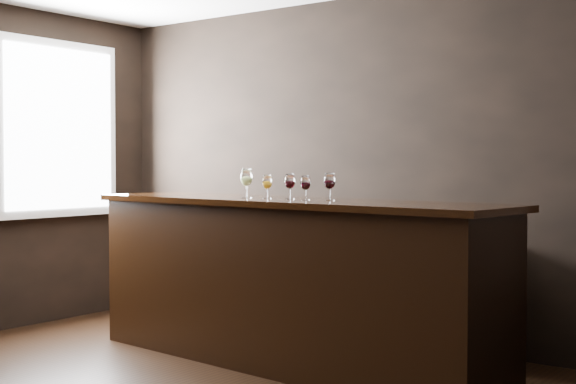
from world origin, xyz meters
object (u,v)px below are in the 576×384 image
Objects in this scene: back_bar_shelf at (349,288)px; glass_white at (246,178)px; glass_amber at (267,183)px; bar_counter at (287,286)px; glass_red_b at (306,183)px; glass_red_a at (290,182)px; glass_red_c at (330,182)px.

glass_white is at bearing -109.00° from back_bar_shelf.
glass_amber is (-0.12, -0.91, 0.86)m from back_bar_shelf.
bar_counter reaches higher than back_bar_shelf.
back_bar_shelf is 1.26m from glass_amber.
bar_counter is 0.91m from back_bar_shelf.
back_bar_shelf is 1.29m from glass_red_b.
glass_red_a is 0.35m from glass_red_c.
glass_white reaches higher than glass_red_c.
glass_amber is (0.20, -0.00, -0.03)m from glass_white.
glass_amber is (-0.17, -0.01, 0.73)m from bar_counter.
glass_red_a reaches higher than glass_red_b.
glass_white is at bearing -176.57° from glass_red_a.
glass_red_b is at bearing -2.18° from glass_amber.
glass_amber is 0.90× the size of glass_red_c.
back_bar_shelf is 1.24m from glass_red_a.
glass_red_b is 0.90× the size of glass_red_c.
bar_counter is at bearing 4.26° from glass_amber.
glass_amber is at bearing -97.28° from back_bar_shelf.
glass_red_a is (0.01, 0.01, 0.73)m from bar_counter.
back_bar_shelf is at bearing 98.67° from bar_counter.
glass_red_a reaches higher than bar_counter.
glass_red_a is at bearing 177.79° from glass_red_c.
glass_white reaches higher than back_bar_shelf.
bar_counter is 15.26× the size of glass_white.
glass_amber is at bearing -1.33° from glass_white.
glass_amber is at bearing -170.48° from bar_counter.
back_bar_shelf is at bearing 103.95° from glass_red_b.
glass_amber is 0.35m from glass_red_b.
glass_red_b is at bearing -171.48° from glass_red_c.
bar_counter is at bearing -179.81° from glass_red_c.
bar_counter is 0.84m from glass_white.
bar_counter is 18.13× the size of glass_red_a.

